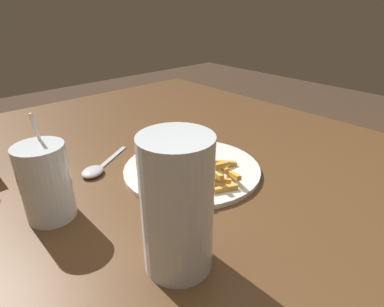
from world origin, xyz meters
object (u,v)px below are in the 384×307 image
(spoon, at_px, (95,170))
(meal_plate_near, at_px, (186,157))
(juice_glass, at_px, (46,185))
(beer_glass, at_px, (177,208))

(spoon, bearing_deg, meal_plate_near, 114.06)
(meal_plate_near, relative_size, spoon, 1.85)
(juice_glass, xyz_separation_m, spoon, (0.09, -0.12, -0.05))
(meal_plate_near, xyz_separation_m, juice_glass, (0.02, 0.28, 0.03))
(beer_glass, height_order, juice_glass, beer_glass)
(meal_plate_near, relative_size, juice_glass, 1.64)
(beer_glass, height_order, spoon, beer_glass)
(meal_plate_near, height_order, juice_glass, juice_glass)
(juice_glass, bearing_deg, spoon, -54.22)
(meal_plate_near, height_order, beer_glass, beer_glass)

